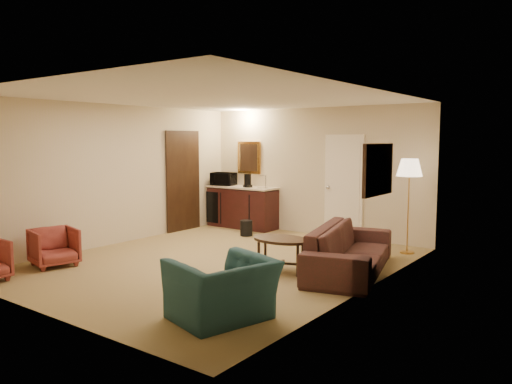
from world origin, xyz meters
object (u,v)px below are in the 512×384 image
(floor_lamp, at_px, (408,206))
(coffee_table, at_px, (281,255))
(microwave, at_px, (223,177))
(wetbar_cabinet, at_px, (242,207))
(waste_bin, at_px, (246,228))
(teal_armchair, at_px, (222,279))
(rose_chair_near, at_px, (54,245))
(coffee_maker, at_px, (248,181))
(sofa, at_px, (350,242))

(floor_lamp, bearing_deg, coffee_table, -114.80)
(microwave, bearing_deg, wetbar_cabinet, -4.54)
(waste_bin, bearing_deg, teal_armchair, -55.67)
(teal_armchair, xyz_separation_m, floor_lamp, (0.50, 4.34, 0.37))
(floor_lamp, relative_size, microwave, 3.11)
(teal_armchair, height_order, rose_chair_near, teal_armchair)
(floor_lamp, xyz_separation_m, coffee_maker, (-3.63, 0.23, 0.24))
(floor_lamp, bearing_deg, coffee_maker, 176.35)
(wetbar_cabinet, bearing_deg, sofa, -29.53)
(waste_bin, bearing_deg, rose_chair_near, -103.80)
(teal_armchair, distance_m, floor_lamp, 4.39)
(floor_lamp, distance_m, microwave, 4.37)
(rose_chair_near, height_order, coffee_maker, coffee_maker)
(floor_lamp, height_order, coffee_maker, floor_lamp)
(teal_armchair, bearing_deg, coffee_table, -148.18)
(teal_armchair, xyz_separation_m, microwave, (-3.85, 4.61, 0.65))
(sofa, distance_m, coffee_table, 1.04)
(coffee_table, bearing_deg, floor_lamp, 65.20)
(wetbar_cabinet, height_order, coffee_maker, coffee_maker)
(wetbar_cabinet, height_order, waste_bin, wetbar_cabinet)
(coffee_table, bearing_deg, sofa, 36.19)
(floor_lamp, bearing_deg, wetbar_cabinet, 175.25)
(coffee_table, bearing_deg, wetbar_cabinet, 136.44)
(floor_lamp, xyz_separation_m, microwave, (-4.35, 0.27, 0.28))
(waste_bin, height_order, microwave, microwave)
(wetbar_cabinet, distance_m, coffee_maker, 0.65)
(wetbar_cabinet, height_order, sofa, wetbar_cabinet)
(teal_armchair, height_order, floor_lamp, floor_lamp)
(waste_bin, relative_size, coffee_maker, 1.09)
(sofa, relative_size, floor_lamp, 1.43)
(microwave, relative_size, coffee_maker, 1.82)
(teal_armchair, relative_size, microwave, 1.96)
(rose_chair_near, distance_m, coffee_table, 3.51)
(microwave, xyz_separation_m, coffee_maker, (0.72, -0.04, -0.03))
(sofa, xyz_separation_m, waste_bin, (-2.94, 1.32, -0.30))
(teal_armchair, relative_size, waste_bin, 3.27)
(wetbar_cabinet, bearing_deg, coffee_table, -43.56)
(waste_bin, xyz_separation_m, coffee_maker, (-0.44, 0.63, 0.91))
(wetbar_cabinet, xyz_separation_m, rose_chair_near, (-0.25, -4.42, -0.13))
(sofa, distance_m, rose_chair_near, 4.53)
(sofa, xyz_separation_m, teal_armchair, (-0.25, -2.62, -0.01))
(microwave, bearing_deg, coffee_table, -48.86)
(sofa, bearing_deg, rose_chair_near, 107.15)
(wetbar_cabinet, xyz_separation_m, microwave, (-0.50, -0.05, 0.64))
(coffee_table, distance_m, floor_lamp, 2.62)
(coffee_table, xyz_separation_m, microwave, (-3.28, 2.59, 0.84))
(rose_chair_near, height_order, coffee_table, rose_chair_near)
(coffee_maker, bearing_deg, rose_chair_near, -103.57)
(microwave, bearing_deg, coffee_maker, -13.41)
(wetbar_cabinet, height_order, microwave, microwave)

